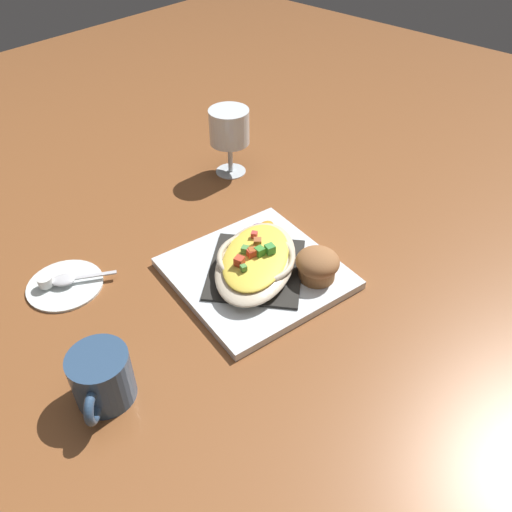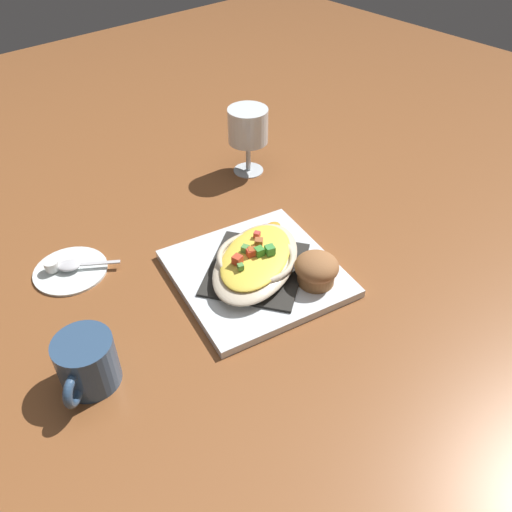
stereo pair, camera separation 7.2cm
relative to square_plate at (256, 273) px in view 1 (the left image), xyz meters
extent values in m
plane|color=brown|center=(0.00, 0.00, -0.01)|extent=(2.60, 2.60, 0.00)
cube|color=white|center=(0.00, 0.00, 0.00)|extent=(0.30, 0.30, 0.01)
cube|color=#2A2926|center=(0.00, 0.00, 0.01)|extent=(0.22, 0.21, 0.00)
ellipsoid|color=beige|center=(0.00, 0.00, 0.03)|extent=(0.24, 0.21, 0.03)
torus|color=beige|center=(0.00, 0.00, 0.03)|extent=(0.17, 0.17, 0.01)
ellipsoid|color=yellow|center=(0.00, 0.00, 0.04)|extent=(0.20, 0.17, 0.02)
cube|color=#BA5824|center=(0.01, 0.00, 0.05)|extent=(0.02, 0.02, 0.01)
cube|color=green|center=(0.00, 0.01, 0.05)|extent=(0.02, 0.02, 0.01)
cube|color=#D84329|center=(0.04, 0.00, 0.05)|extent=(0.02, 0.02, 0.01)
cube|color=#529845|center=(0.01, -0.01, 0.05)|extent=(0.01, 0.01, 0.01)
cube|color=#CB413B|center=(-0.03, -0.03, 0.05)|extent=(0.01, 0.01, 0.01)
cube|color=#B05E31|center=(-0.01, -0.01, 0.05)|extent=(0.02, 0.02, 0.01)
cube|color=green|center=(-0.01, 0.02, 0.05)|extent=(0.02, 0.02, 0.01)
cube|color=#529744|center=(0.04, 0.01, 0.05)|extent=(0.01, 0.01, 0.01)
cube|color=#D8422C|center=(0.01, 0.00, 0.05)|extent=(0.01, 0.01, 0.01)
cube|color=#D83C34|center=(0.01, 0.00, 0.05)|extent=(0.01, 0.01, 0.01)
cylinder|color=#9F6739|center=(-0.05, 0.08, 0.02)|extent=(0.06, 0.06, 0.02)
ellipsoid|color=#9A643B|center=(-0.05, 0.08, 0.04)|extent=(0.07, 0.07, 0.04)
ellipsoid|color=#4C0F23|center=(-0.05, 0.08, 0.05)|extent=(0.03, 0.03, 0.01)
ellipsoid|color=#59275F|center=(-0.08, -0.06, 0.01)|extent=(0.06, 0.05, 0.01)
ellipsoid|color=orange|center=(-0.08, -0.05, 0.02)|extent=(0.05, 0.03, 0.02)
cylinder|color=#314D6F|center=(0.30, 0.01, 0.03)|extent=(0.08, 0.08, 0.08)
torus|color=#314D6F|center=(0.33, 0.04, 0.03)|extent=(0.04, 0.04, 0.05)
cylinder|color=#4C2D14|center=(0.30, 0.01, 0.01)|extent=(0.07, 0.07, 0.02)
cylinder|color=white|center=(-0.21, -0.26, -0.01)|extent=(0.06, 0.06, 0.00)
cylinder|color=white|center=(-0.21, -0.26, 0.03)|extent=(0.01, 0.01, 0.07)
cylinder|color=white|center=(-0.21, -0.26, 0.10)|extent=(0.08, 0.08, 0.07)
cylinder|color=silver|center=(-0.21, -0.26, 0.08)|extent=(0.07, 0.07, 0.03)
cylinder|color=white|center=(0.22, -0.21, 0.00)|extent=(0.12, 0.12, 0.01)
ellipsoid|color=silver|center=(0.22, -0.21, 0.01)|extent=(0.05, 0.05, 0.01)
cube|color=silver|center=(0.18, -0.19, 0.01)|extent=(0.06, 0.05, 0.00)
cylinder|color=white|center=(0.25, -0.23, 0.01)|extent=(0.02, 0.02, 0.02)
camera|label=1|loc=(0.47, 0.42, 0.58)|focal=36.61mm
camera|label=2|loc=(0.42, 0.47, 0.58)|focal=36.61mm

